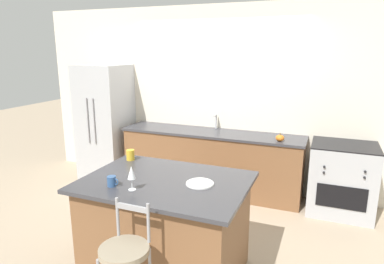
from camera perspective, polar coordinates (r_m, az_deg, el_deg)
name	(u,v)px	position (r m, az deg, el deg)	size (l,w,h in m)	color
ground_plane	(203,199)	(4.96, 1.81, -11.05)	(18.00, 18.00, 0.00)	tan
wall_back	(218,99)	(5.18, 4.42, 5.59)	(6.00, 0.07, 2.70)	beige
back_counter	(211,161)	(5.11, 3.22, -4.84)	(2.66, 0.63, 0.91)	brown
sink_faucet	(216,120)	(5.12, 3.99, 2.05)	(0.02, 0.13, 0.22)	#ADAFB5
kitchen_island	(166,227)	(3.30, -4.33, -15.53)	(1.47, 1.07, 0.94)	brown
refrigerator	(106,122)	(5.73, -14.16, 1.60)	(0.73, 0.74, 1.83)	#ADAFB5
oven_range	(342,179)	(4.82, 23.67, -7.15)	(0.79, 0.68, 0.92)	#ADAFB5
bar_stool_near	(125,264)	(2.68, -11.04, -20.84)	(0.36, 0.36, 1.02)	#99999E
dinner_plate	(200,183)	(2.99, 1.33, -8.54)	(0.25, 0.25, 0.02)	white
wine_glass	(131,173)	(2.87, -10.06, -6.74)	(0.07, 0.07, 0.21)	white
coffee_mug	(112,181)	(3.02, -13.20, -7.99)	(0.11, 0.08, 0.09)	#335689
tumbler_cup	(130,155)	(3.66, -10.23, -3.79)	(0.08, 0.08, 0.11)	gold
pumpkin_decoration	(280,138)	(4.59, 14.45, -0.97)	(0.11, 0.11, 0.11)	orange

